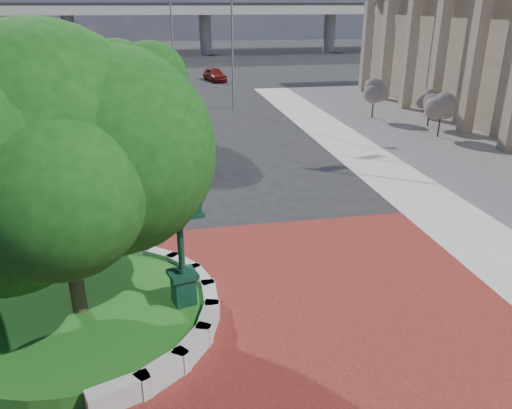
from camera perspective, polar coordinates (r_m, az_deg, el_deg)
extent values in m
plane|color=black|center=(13.58, 2.48, -11.08)|extent=(200.00, 200.00, 0.00)
cube|color=maroon|center=(12.77, 3.54, -13.40)|extent=(12.00, 12.00, 0.04)
cube|color=#9E9B93|center=(10.82, -15.34, -20.24)|extent=(1.29, 0.76, 0.54)
cube|color=#9E9B93|center=(11.12, -10.58, -18.41)|extent=(1.20, 1.04, 0.54)
cube|color=#9E9B93|center=(11.66, -7.22, -15.94)|extent=(1.00, 1.22, 0.54)
cube|color=#9E9B93|center=(12.39, -5.49, -13.31)|extent=(0.71, 1.30, 0.54)
cube|color=#9E9B93|center=(13.19, -5.27, -10.87)|extent=(0.35, 1.25, 0.54)
cube|color=#9E9B93|center=(14.00, -6.30, -8.81)|extent=(0.71, 1.30, 0.54)
cube|color=#9E9B93|center=(14.74, -8.28, -7.22)|extent=(1.00, 1.22, 0.54)
cube|color=#9E9B93|center=(15.36, -10.95, -6.14)|extent=(1.20, 1.04, 0.54)
cube|color=#9E9B93|center=(15.81, -14.08, -5.55)|extent=(1.29, 0.76, 0.54)
cylinder|color=#1B4A15|center=(13.39, -19.31, -11.98)|extent=(6.10, 6.10, 0.40)
cube|color=#9E9B93|center=(81.10, -9.68, 21.09)|extent=(90.00, 12.00, 1.20)
cube|color=black|center=(81.10, -9.71, 21.65)|extent=(90.00, 12.00, 0.40)
cylinder|color=#9E9B93|center=(82.09, -20.54, 17.64)|extent=(1.80, 1.80, 6.00)
cylinder|color=#9E9B93|center=(81.54, -5.81, 18.81)|extent=(1.80, 1.80, 6.00)
cylinder|color=#9E9B93|center=(85.78, 8.38, 18.85)|extent=(1.80, 1.80, 6.00)
cylinder|color=#38281C|center=(12.94, -19.80, -8.71)|extent=(0.36, 0.36, 2.17)
sphere|color=#10390F|center=(11.87, -21.43, 2.38)|extent=(5.20, 5.20, 5.20)
cylinder|color=#38281C|center=(29.79, -13.30, 8.93)|extent=(0.36, 0.36, 1.92)
sphere|color=#10390F|center=(29.38, -13.69, 13.26)|extent=(4.40, 4.40, 4.40)
cube|color=black|center=(13.14, -8.11, -12.17)|extent=(0.93, 0.93, 0.15)
cube|color=black|center=(12.83, -8.25, -10.00)|extent=(0.64, 0.64, 1.04)
cube|color=black|center=(12.55, -8.39, -7.88)|extent=(0.81, 0.81, 0.11)
cylinder|color=black|center=(12.14, -8.61, -4.37)|extent=(0.16, 0.16, 1.60)
cube|color=black|center=(11.64, -8.96, 1.31)|extent=(1.04, 1.04, 0.85)
cylinder|color=white|center=(11.24, -8.28, 0.59)|extent=(0.74, 0.25, 0.75)
cylinder|color=white|center=(12.04, -9.61, 1.97)|extent=(0.74, 0.25, 0.75)
cylinder|color=white|center=(11.53, -11.06, 0.95)|extent=(0.25, 0.74, 0.75)
cylinder|color=white|center=(11.76, -6.91, 1.65)|extent=(0.25, 0.74, 0.75)
sphere|color=black|center=(11.45, -9.14, 4.05)|extent=(0.42, 0.42, 0.42)
cone|color=black|center=(11.35, -9.23, 5.54)|extent=(0.17, 0.17, 0.47)
imported|color=#62130E|center=(52.73, -4.72, 14.60)|extent=(2.39, 4.15, 1.33)
cylinder|color=slate|center=(37.66, -2.71, 16.85)|extent=(0.14, 0.14, 8.06)
cylinder|color=slate|center=(54.68, -9.56, 18.57)|extent=(0.16, 0.16, 8.79)
cylinder|color=#38281C|center=(31.72, 20.16, 8.28)|extent=(0.10, 0.10, 1.20)
sphere|color=#BF5FA0|center=(31.52, 20.40, 10.04)|extent=(1.20, 1.20, 1.20)
cylinder|color=#38281C|center=(34.32, 19.11, 9.38)|extent=(0.10, 0.10, 1.20)
sphere|color=#BF5FA0|center=(34.13, 19.32, 11.01)|extent=(1.20, 1.20, 1.20)
cylinder|color=#38281C|center=(35.84, 13.18, 10.50)|extent=(0.10, 0.10, 1.20)
sphere|color=#BF5FA0|center=(35.67, 13.32, 12.07)|extent=(1.20, 1.20, 1.20)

